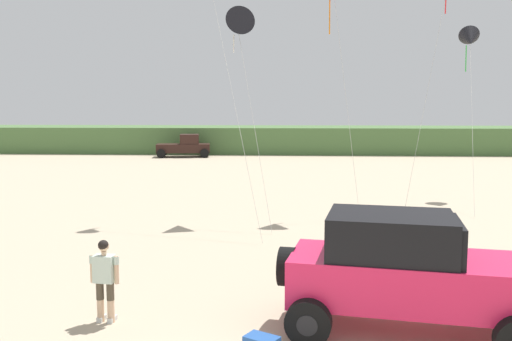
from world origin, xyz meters
TOP-DOWN VIEW (x-y plane):
  - dune_ridge at (-4.61, 47.06)m, footprint 90.00×8.71m
  - jeep at (2.82, 3.96)m, footprint 5.00×3.09m
  - person_watching at (-2.98, 4.08)m, footprint 0.62×0.34m
  - distant_pickup at (-8.27, 40.68)m, footprint 4.82×2.97m
  - kite_purple_stunt at (-1.31, 15.03)m, footprint 2.23×4.06m
  - kite_orange_streamer at (9.20, 20.41)m, footprint 1.91×6.24m

SIDE VIEW (x-z plane):
  - person_watching at x=-2.98m, z-range 0.10..1.77m
  - distant_pickup at x=-8.27m, z-range -0.05..1.93m
  - jeep at x=2.82m, z-range 0.07..2.33m
  - dune_ridge at x=-4.61m, z-range 0.00..2.45m
  - kite_purple_stunt at x=-1.31m, z-range 3.30..11.43m
  - kite_orange_streamer at x=9.20m, z-range 3.41..11.50m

